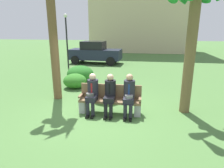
{
  "coord_description": "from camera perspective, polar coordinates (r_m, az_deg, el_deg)",
  "views": [
    {
      "loc": [
        1.29,
        -5.66,
        2.59
      ],
      "look_at": [
        0.32,
        0.43,
        0.85
      ],
      "focal_mm": 31.48,
      "sensor_mm": 36.0,
      "label": 1
    }
  ],
  "objects": [
    {
      "name": "seated_man_middle",
      "position": [
        6.0,
        -0.64,
        -2.47
      ],
      "size": [
        0.34,
        0.72,
        1.27
      ],
      "color": "black",
      "rests_on": "ground"
    },
    {
      "name": "street_lamp",
      "position": [
        13.67,
        -13.05,
        13.6
      ],
      "size": [
        0.24,
        0.24,
        3.52
      ],
      "color": "black",
      "rests_on": "ground"
    },
    {
      "name": "shrub_far_lawn",
      "position": [
        7.27,
        -1.71,
        -2.48
      ],
      "size": [
        1.01,
        0.93,
        0.63
      ],
      "primitive_type": "ellipsoid",
      "color": "#1E5F23",
      "rests_on": "ground"
    },
    {
      "name": "seated_man_left",
      "position": [
        6.11,
        -5.79,
        -2.26
      ],
      "size": [
        0.34,
        0.72,
        1.27
      ],
      "color": "#23232D",
      "rests_on": "ground"
    },
    {
      "name": "ground_plane",
      "position": [
        6.36,
        -3.52,
        -8.33
      ],
      "size": [
        80.0,
        80.0,
        0.0
      ],
      "primitive_type": "plane",
      "color": "#487238"
    },
    {
      "name": "parked_car_near",
      "position": [
        15.23,
        -4.95,
        9.11
      ],
      "size": [
        4.0,
        1.92,
        1.68
      ],
      "color": "#1E2338",
      "rests_on": "ground"
    },
    {
      "name": "park_bench",
      "position": [
        6.22,
        -0.5,
        -4.64
      ],
      "size": [
        1.94,
        0.44,
        0.9
      ],
      "color": "brown",
      "rests_on": "ground"
    },
    {
      "name": "palm_tree_short",
      "position": [
        6.37,
        22.63,
        19.72
      ],
      "size": [
        1.59,
        1.68,
        4.56
      ],
      "color": "brown",
      "rests_on": "ground"
    },
    {
      "name": "shrub_near_bench",
      "position": [
        8.98,
        -10.71,
        0.9
      ],
      "size": [
        1.05,
        0.96,
        0.65
      ],
      "primitive_type": "ellipsoid",
      "color": "#317624",
      "rests_on": "ground"
    },
    {
      "name": "seated_man_right",
      "position": [
        5.93,
        4.96,
        -2.68
      ],
      "size": [
        0.34,
        0.72,
        1.3
      ],
      "color": "#23232D",
      "rests_on": "ground"
    },
    {
      "name": "shrub_mid_lawn",
      "position": [
        9.92,
        -9.18,
        2.9
      ],
      "size": [
        1.33,
        1.22,
        0.83
      ],
      "primitive_type": "ellipsoid",
      "color": "#286E23",
      "rests_on": "ground"
    }
  ]
}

